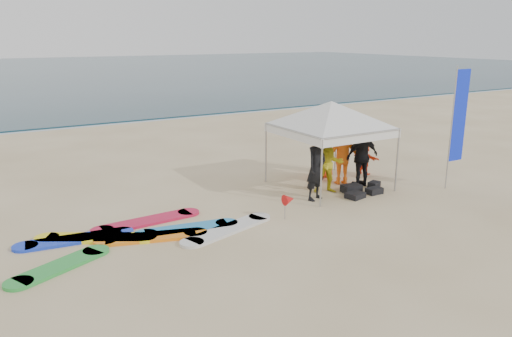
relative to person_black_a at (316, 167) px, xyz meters
The scene contains 14 objects.
ground 3.35m from the person_black_a, 120.77° to the right, with size 120.00×120.00×0.00m, color beige.
ocean 57.27m from the person_black_a, 91.64° to the left, with size 160.00×84.00×0.08m, color #0C2633.
shoreline_foam 15.55m from the person_black_a, 96.08° to the left, with size 160.00×1.20×0.01m, color silver.
person_black_a is the anchor object (origin of this frame).
person_yellow 0.78m from the person_black_a, 24.84° to the left, with size 0.83×0.65×1.71m, color gold.
person_orange_a 1.85m from the person_black_a, 27.71° to the left, with size 1.23×0.71×1.90m, color orange.
person_black_b 1.99m from the person_black_a, ahead, with size 1.09×0.45×1.85m, color black.
person_orange_b 2.26m from the person_black_a, 46.45° to the left, with size 0.79×0.52×1.62m, color #FA3B16.
person_seated 3.28m from the person_black_a, 23.21° to the left, with size 0.93×0.30×1.01m, color #FE4316.
canopy_tent 2.12m from the person_black_a, 35.87° to the left, with size 3.90×3.90×2.94m.
feather_flag 4.55m from the person_black_a, 15.35° to the right, with size 0.61×0.04×3.60m.
marker_pennant 1.78m from the person_black_a, 149.59° to the right, with size 0.28×0.28×0.64m.
gear_pile 1.70m from the person_black_a, ahead, with size 1.62×0.93×0.22m.
surfboard_spread 5.16m from the person_black_a, behind, with size 5.75×2.46×0.07m.
Camera 1 is at (-6.52, -7.76, 4.42)m, focal length 35.00 mm.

